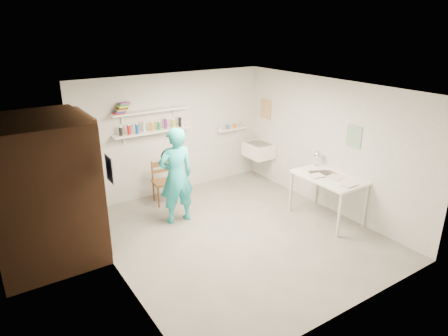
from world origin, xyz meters
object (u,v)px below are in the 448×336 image
belfast_sink (259,150)px  man (176,176)px  desk_lamp (318,155)px  wooden_chair (164,182)px  wall_clock (169,157)px  work_table (327,198)px

belfast_sink → man: 2.46m
desk_lamp → wooden_chair: bearing=143.6°
wall_clock → desk_lamp: size_ratio=2.01×
man → belfast_sink: bearing=-160.8°
wall_clock → man: bearing=-86.0°
man → desk_lamp: (2.44, -0.89, 0.18)m
man → desk_lamp: man is taller
wall_clock → work_table: size_ratio=0.25×
wall_clock → work_table: 2.85m
belfast_sink → desk_lamp: (0.09, -1.62, 0.33)m
wooden_chair → desk_lamp: size_ratio=5.56×
belfast_sink → wall_clock: size_ratio=1.96×
belfast_sink → desk_lamp: bearing=-86.8°
wall_clock → wooden_chair: wall_clock is taller
belfast_sink → wall_clock: wall_clock is taller
wall_clock → work_table: bearing=-33.4°
wooden_chair → desk_lamp: bearing=-30.0°
wall_clock → belfast_sink: bearing=14.2°
belfast_sink → work_table: bearing=-93.0°
desk_lamp → wall_clock: bearing=155.7°
wall_clock → desk_lamp: wall_clock is taller
work_table → wooden_chair: bearing=133.9°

